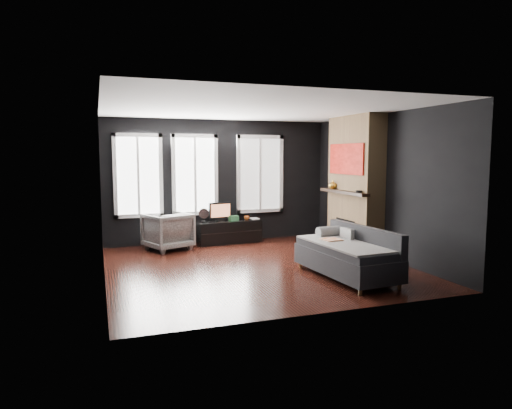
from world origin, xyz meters
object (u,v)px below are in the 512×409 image
object	(u,v)px
media_console	(229,232)
book	(251,214)
mantel_vase	(333,185)
armchair	(168,229)
sofa	(346,252)
mug	(247,217)
monitor	(220,211)

from	to	relation	value
media_console	book	world-z (taller)	book
book	mantel_vase	distance (m)	1.99
armchair	sofa	bearing A→B (deg)	104.97
sofa	book	bearing A→B (deg)	92.77
sofa	mug	world-z (taller)	sofa
media_console	mug	size ratio (longest dim) A/B	12.37
book	monitor	bearing A→B (deg)	-175.81
media_console	book	distance (m)	0.66
armchair	mug	world-z (taller)	armchair
sofa	media_console	world-z (taller)	sofa
sofa	book	xyz separation A→B (m)	(-0.43, 3.44, 0.22)
media_console	mantel_vase	bearing A→B (deg)	-37.65
armchair	monitor	size ratio (longest dim) A/B	1.61
mug	media_console	bearing A→B (deg)	-178.37
monitor	sofa	bearing A→B (deg)	-80.81
armchair	book	distance (m)	1.95
sofa	armchair	world-z (taller)	armchair
mantel_vase	book	bearing A→B (deg)	137.95
media_console	monitor	size ratio (longest dim) A/B	2.74
media_console	mug	world-z (taller)	mug
armchair	mug	xyz separation A→B (m)	(1.79, 0.29, 0.13)
monitor	mantel_vase	world-z (taller)	mantel_vase
sofa	mug	bearing A→B (deg)	94.78
armchair	mantel_vase	size ratio (longest dim) A/B	4.55
sofa	armchair	size ratio (longest dim) A/B	2.22
armchair	mug	size ratio (longest dim) A/B	7.26
book	mantel_vase	world-z (taller)	mantel_vase
armchair	book	world-z (taller)	armchair
armchair	book	size ratio (longest dim) A/B	3.37
sofa	monitor	bearing A→B (deg)	104.41
monitor	mantel_vase	distance (m)	2.49
media_console	monitor	xyz separation A→B (m)	(-0.18, 0.01, 0.48)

